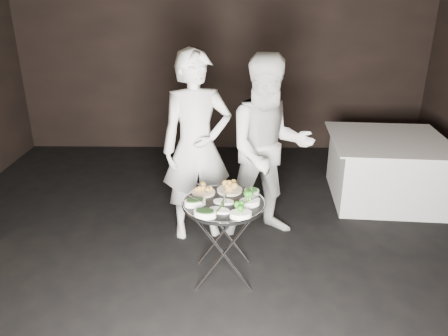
{
  "coord_description": "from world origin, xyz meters",
  "views": [
    {
      "loc": [
        0.11,
        -3.0,
        2.29
      ],
      "look_at": [
        0.06,
        0.3,
        0.95
      ],
      "focal_mm": 35.0,
      "sensor_mm": 36.0,
      "label": 1
    }
  ],
  "objects_px": {
    "waiter_right": "(269,149)",
    "serving_tray": "(224,204)",
    "dining_table": "(385,169)",
    "waiter_left": "(197,148)",
    "tray_stand": "(224,237)"
  },
  "relations": [
    {
      "from": "dining_table",
      "to": "tray_stand",
      "type": "bearing_deg",
      "value": -139.64
    },
    {
      "from": "serving_tray",
      "to": "waiter_left",
      "type": "relative_size",
      "value": 0.37
    },
    {
      "from": "waiter_right",
      "to": "dining_table",
      "type": "bearing_deg",
      "value": 19.13
    },
    {
      "from": "serving_tray",
      "to": "waiter_left",
      "type": "distance_m",
      "value": 0.82
    },
    {
      "from": "tray_stand",
      "to": "waiter_right",
      "type": "height_order",
      "value": "waiter_right"
    },
    {
      "from": "tray_stand",
      "to": "dining_table",
      "type": "distance_m",
      "value": 2.43
    },
    {
      "from": "tray_stand",
      "to": "waiter_left",
      "type": "relative_size",
      "value": 0.38
    },
    {
      "from": "waiter_right",
      "to": "waiter_left",
      "type": "bearing_deg",
      "value": 171.47
    },
    {
      "from": "waiter_right",
      "to": "serving_tray",
      "type": "bearing_deg",
      "value": -128.96
    },
    {
      "from": "dining_table",
      "to": "waiter_left",
      "type": "bearing_deg",
      "value": -158.58
    },
    {
      "from": "waiter_left",
      "to": "waiter_right",
      "type": "xyz_separation_m",
      "value": [
        0.68,
        0.02,
        -0.02
      ]
    },
    {
      "from": "tray_stand",
      "to": "serving_tray",
      "type": "distance_m",
      "value": 0.31
    },
    {
      "from": "waiter_right",
      "to": "dining_table",
      "type": "relative_size",
      "value": 1.39
    },
    {
      "from": "waiter_left",
      "to": "serving_tray",
      "type": "bearing_deg",
      "value": -83.82
    },
    {
      "from": "waiter_left",
      "to": "dining_table",
      "type": "height_order",
      "value": "waiter_left"
    }
  ]
}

